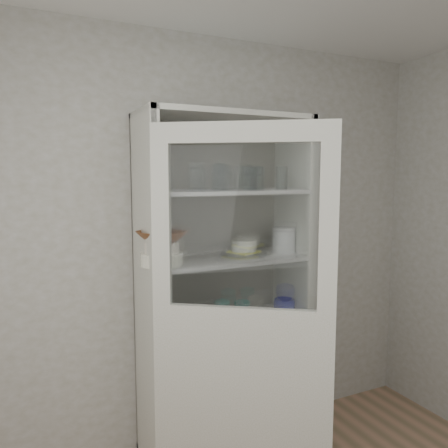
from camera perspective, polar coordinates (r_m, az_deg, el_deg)
name	(u,v)px	position (r m, az deg, el deg)	size (l,w,h in m)	color
wall_back	(180,247)	(2.74, -5.80, -3.01)	(3.60, 0.02, 2.60)	#9E9A89
pantry_cabinet	(220,306)	(2.75, -0.57, -10.65)	(1.00, 0.45, 2.10)	#B9B9A1
cupboard_door	(242,352)	(2.26, 2.34, -16.33)	(0.76, 0.54, 2.00)	#B9B9A1
tumbler_0	(163,177)	(2.32, -8.00, 6.06)	(0.08, 0.08, 0.15)	silver
tumbler_1	(197,177)	(2.34, -3.58, 6.16)	(0.08, 0.08, 0.15)	silver
tumbler_2	(219,177)	(2.41, -0.64, 6.15)	(0.08, 0.08, 0.15)	silver
tumbler_3	(247,179)	(2.51, 3.07, 5.95)	(0.07, 0.07, 0.13)	silver
tumbler_4	(258,179)	(2.50, 4.49, 5.95)	(0.07, 0.07, 0.13)	silver
tumbler_5	(252,179)	(2.49, 3.64, 5.89)	(0.06, 0.06, 0.13)	silver
tumbler_6	(282,178)	(2.64, 7.55, 5.97)	(0.07, 0.07, 0.14)	silver
tumbler_7	(162,179)	(2.41, -8.12, 5.88)	(0.07, 0.07, 0.13)	silver
tumbler_8	(203,179)	(2.51, -2.73, 5.84)	(0.06, 0.06, 0.12)	silver
tumbler_9	(220,177)	(2.57, -0.48, 6.17)	(0.08, 0.08, 0.15)	silver
tumbler_10	(226,179)	(2.57, 0.21, 5.94)	(0.07, 0.07, 0.13)	silver
tumbler_11	(239,178)	(2.61, 1.99, 6.05)	(0.07, 0.07, 0.14)	silver
goblet_0	(153,177)	(2.54, -9.24, 6.14)	(0.07, 0.07, 0.16)	silver
goblet_1	(223,175)	(2.70, -0.15, 6.39)	(0.08, 0.08, 0.17)	silver
goblet_2	(249,176)	(2.76, 3.33, 6.31)	(0.07, 0.07, 0.17)	silver
goblet_3	(258,176)	(2.79, 4.49, 6.25)	(0.07, 0.07, 0.16)	silver
plate_stack_front	(162,259)	(2.40, -8.12, -4.51)	(0.23, 0.23, 0.07)	white
plate_stack_back	(159,252)	(2.61, -8.48, -3.63)	(0.20, 0.20, 0.07)	white
cream_bowl	(162,247)	(2.39, -8.15, -3.00)	(0.19, 0.19, 0.06)	silver
terracotta_bowl	(161,236)	(2.38, -8.17, -1.60)	(0.24, 0.24, 0.06)	brown
glass_platter	(244,254)	(2.68, 2.59, -3.90)	(0.29, 0.29, 0.02)	silver
yellow_trivet	(244,252)	(2.67, 2.59, -3.62)	(0.15, 0.15, 0.01)	#FAED3B
white_ramekin	(244,245)	(2.67, 2.60, -2.79)	(0.16, 0.16, 0.07)	white
grey_bowl_stack	(284,240)	(2.79, 7.84, -2.04)	(0.14, 0.14, 0.16)	silver
mug_blue	(284,307)	(2.85, 7.86, -10.68)	(0.13, 0.13, 0.11)	#0C198E
mug_teal	(242,309)	(2.80, 2.40, -11.03)	(0.10, 0.10, 0.10)	#1B7669
mug_white	(252,316)	(2.66, 3.74, -11.93)	(0.11, 0.11, 0.10)	white
teal_jar	(222,312)	(2.71, -0.25, -11.38)	(0.10, 0.10, 0.12)	#1B7669
measuring_cups	(215,326)	(2.60, -1.21, -13.12)	(0.09, 0.09, 0.04)	silver
white_canister	(159,321)	(2.56, -8.50, -12.39)	(0.11, 0.11, 0.13)	white
cream_dish	(188,387)	(2.76, -4.76, -20.48)	(0.25, 0.25, 0.08)	silver
tin_box	(265,372)	(2.98, 5.37, -18.65)	(0.18, 0.13, 0.06)	#B2B2B2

